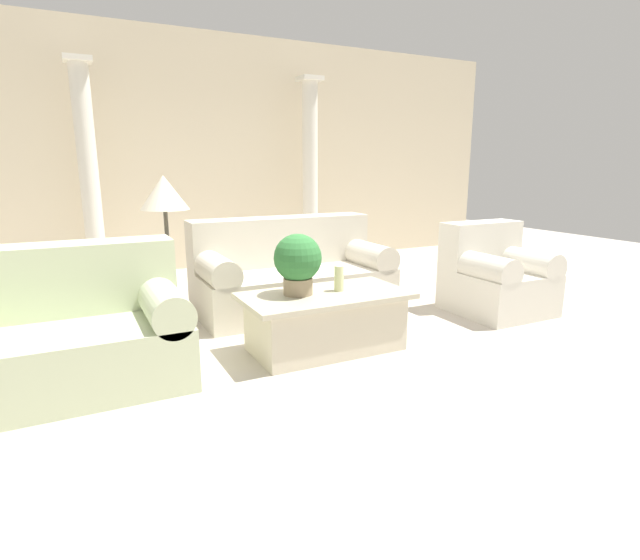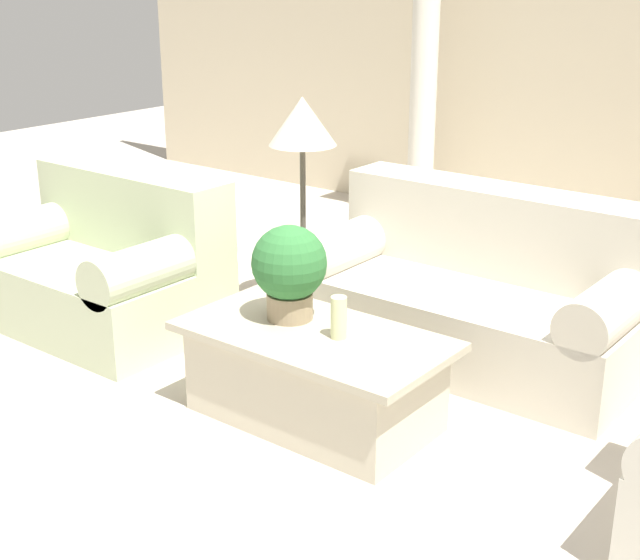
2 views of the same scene
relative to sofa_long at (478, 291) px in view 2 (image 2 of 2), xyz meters
The scene contains 9 objects.
ground_plane 0.89m from the sofa_long, 112.68° to the right, with size 16.00×16.00×0.00m, color #BCB2A3.
wall_back 2.86m from the sofa_long, 96.97° to the left, with size 10.00×0.06×3.20m.
sofa_long is the anchor object (origin of this frame).
loveseat 2.24m from the sofa_long, 154.00° to the right, with size 1.43×0.97×0.92m.
coffee_table 1.24m from the sofa_long, 100.54° to the right, with size 1.31×0.70×0.46m.
potted_plant 1.27m from the sofa_long, 110.61° to the right, with size 0.37×0.37×0.47m.
pillar_candle 1.21m from the sofa_long, 94.49° to the right, with size 0.08×0.08×0.20m.
floor_lamp 1.45m from the sofa_long, behind, with size 0.42×0.42×1.36m.
column_left 2.87m from the sofa_long, 128.82° to the left, with size 0.31×0.31×2.65m.
Camera 2 is at (2.50, -3.51, 2.12)m, focal length 50.00 mm.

